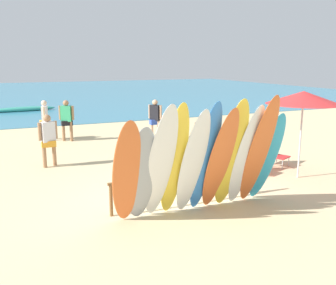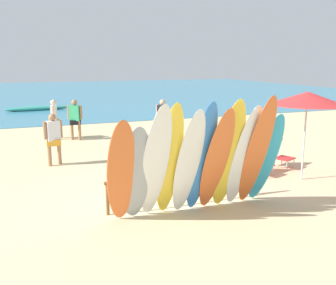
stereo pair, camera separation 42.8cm
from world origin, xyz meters
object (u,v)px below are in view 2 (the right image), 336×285
object	(u,v)px
surfboard_rack	(186,179)
surfboard_orange_6	(216,161)
distant_boat	(37,108)
surfboard_yellow_3	(170,161)
beachgoer_strolling	(53,136)
surfboard_teal_10	(266,159)
surfboard_yellow_7	(228,156)
beachgoer_by_water	(54,116)
beach_chair_red	(257,159)
surfboard_grey_1	(136,175)
surfboard_blue_5	(201,159)
surfboard_orange_0	(121,173)
surfboard_white_4	(188,163)
beachgoer_midbeach	(162,117)
beach_umbrella	(307,98)
beachgoer_near_rack	(75,117)
beach_chair_striped	(237,150)
beachgoer_photographing	(207,138)
beach_chair_blue	(279,153)
surfboard_white_8	(243,157)
surfboard_orange_9	(257,153)
surfboard_white_2	(155,164)

from	to	relation	value
surfboard_rack	surfboard_orange_6	world-z (taller)	surfboard_orange_6
surfboard_rack	distant_boat	distance (m)	18.00
surfboard_yellow_3	beachgoer_strolling	size ratio (longest dim) A/B	1.61
surfboard_teal_10	surfboard_yellow_7	bearing A→B (deg)	-179.47
surfboard_teal_10	beachgoer_by_water	bearing A→B (deg)	109.17
surfboard_teal_10	beach_chair_red	xyz separation A→B (m)	(1.12, 1.96, -0.60)
surfboard_grey_1	surfboard_yellow_7	size ratio (longest dim) A/B	0.83
beachgoer_strolling	surfboard_orange_6	bearing A→B (deg)	98.61
surfboard_blue_5	beachgoer_by_water	xyz separation A→B (m)	(-2.12, 8.96, -0.27)
surfboard_orange_0	surfboard_yellow_7	world-z (taller)	surfboard_yellow_7
surfboard_white_4	beachgoer_midbeach	distance (m)	7.66
beach_umbrella	distant_boat	size ratio (longest dim) A/B	0.59
beachgoer_near_rack	beach_chair_striped	size ratio (longest dim) A/B	1.96
beachgoer_by_water	beach_chair_striped	bearing A→B (deg)	-127.19
surfboard_yellow_3	beachgoer_midbeach	world-z (taller)	surfboard_yellow_3
surfboard_blue_5	beachgoer_photographing	bearing A→B (deg)	58.71
surfboard_orange_0	beachgoer_by_water	xyz separation A→B (m)	(-0.53, 8.93, -0.15)
surfboard_teal_10	surfboard_grey_1	bearing A→B (deg)	176.78
surfboard_yellow_7	beach_chair_blue	bearing A→B (deg)	39.12
beachgoer_by_water	beachgoer_midbeach	bearing A→B (deg)	-99.62
surfboard_yellow_7	beach_chair_striped	world-z (taller)	surfboard_yellow_7
surfboard_rack	beach_umbrella	bearing A→B (deg)	8.38
surfboard_white_8	beachgoer_strolling	bearing A→B (deg)	118.75
surfboard_orange_0	beach_chair_red	distance (m)	4.73
surfboard_yellow_3	beach_chair_blue	size ratio (longest dim) A/B	2.95
beachgoer_near_rack	beach_umbrella	size ratio (longest dim) A/B	0.69
surfboard_yellow_7	surfboard_orange_9	size ratio (longest dim) A/B	0.95
surfboard_orange_9	beachgoer_strolling	distance (m)	6.23
beachgoer_midbeach	beachgoer_by_water	size ratio (longest dim) A/B	1.01
surfboard_grey_1	surfboard_orange_9	size ratio (longest dim) A/B	0.79
surfboard_yellow_7	beach_chair_striped	bearing A→B (deg)	57.19
surfboard_orange_0	distant_boat	size ratio (longest dim) A/B	0.57
surfboard_orange_0	beach_chair_blue	distance (m)	5.81
beachgoer_midbeach	surfboard_orange_0	bearing A→B (deg)	118.89
surfboard_orange_0	surfboard_yellow_7	xyz separation A→B (m)	(2.19, -0.04, 0.14)
surfboard_orange_0	beach_chair_red	size ratio (longest dim) A/B	2.55
surfboard_teal_10	beach_chair_red	bearing A→B (deg)	57.08
surfboard_grey_1	beachgoer_photographing	distance (m)	4.17
surfboard_blue_5	beach_chair_blue	size ratio (longest dim) A/B	2.93
beachgoer_near_rack	surfboard_orange_9	bearing A→B (deg)	-42.37
surfboard_white_2	surfboard_blue_5	distance (m)	0.96
surfboard_orange_0	surfboard_rack	bearing A→B (deg)	27.43
beachgoer_midbeach	surfboard_teal_10	bearing A→B (deg)	141.71
surfboard_rack	surfboard_white_4	bearing A→B (deg)	-109.63
beachgoer_near_rack	distant_boat	size ratio (longest dim) A/B	0.41
surfboard_orange_0	beachgoer_by_water	world-z (taller)	surfboard_orange_0
beachgoer_photographing	beach_chair_red	world-z (taller)	beachgoer_photographing
surfboard_white_4	beachgoer_strolling	world-z (taller)	surfboard_white_4
surfboard_white_4	surfboard_yellow_7	distance (m)	0.88
surfboard_rack	surfboard_blue_5	world-z (taller)	surfboard_blue_5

